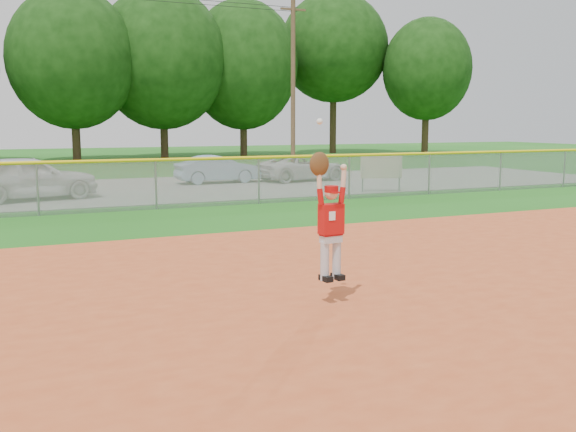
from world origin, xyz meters
The scene contains 11 objects.
ground centered at (0.00, 0.00, 0.00)m, with size 120.00×120.00×0.00m, color #1A5B14.
clay_infield centered at (0.00, -3.00, 0.02)m, with size 24.00×16.00×0.04m, color #B54720.
parking_strip centered at (0.00, 16.00, 0.01)m, with size 44.00×10.00×0.03m, color slate.
car_white_a centered at (-3.44, 13.90, 0.79)m, with size 1.79×4.45×1.51m, color silver.
car_blue centered at (4.27, 17.23, 0.62)m, with size 1.25×3.59×1.18m, color #7E9CBC.
car_white_b centered at (8.12, 16.78, 0.60)m, with size 1.90×4.12×1.15m, color silver.
sponsor_sign centered at (8.81, 11.36, 0.93)m, with size 1.50×0.57×1.40m.
outfield_fence centered at (0.00, 10.00, 0.88)m, with size 40.06×0.10×1.55m.
power_lines centered at (1.00, 22.00, 4.68)m, with size 19.40×0.24×9.00m.
tree_line centered at (0.96, 37.90, 7.53)m, with size 62.37×13.00×14.43m.
ballplayer centered at (-0.02, -1.27, 1.29)m, with size 0.61×0.27×2.29m.
Camera 1 is at (-4.19, -9.21, 2.61)m, focal length 40.00 mm.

